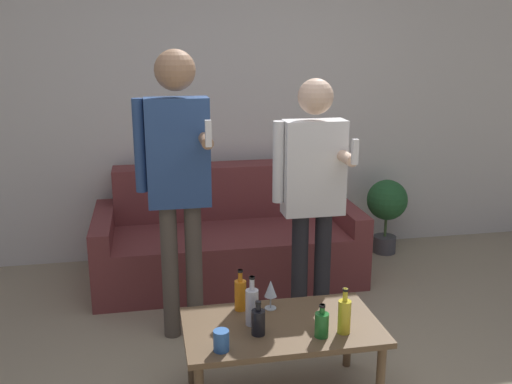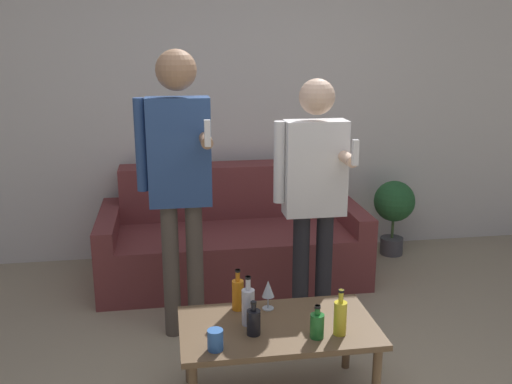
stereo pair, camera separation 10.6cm
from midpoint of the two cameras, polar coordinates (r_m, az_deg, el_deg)
wall_back at (r=4.71m, az=-1.22°, el=9.80°), size 8.00×0.06×2.70m
couch at (r=4.43m, az=-1.79°, el=-4.64°), size 1.97×0.92×0.82m
coffee_table at (r=2.92m, az=3.29°, el=-13.94°), size 0.97×0.56×0.42m
bottle_orange at (r=2.80m, az=9.52°, el=-12.21°), size 0.06×0.06×0.23m
bottle_green at (r=2.77m, az=7.25°, el=-13.06°), size 0.07×0.07×0.16m
bottle_dark at (r=2.77m, az=0.88°, el=-12.82°), size 0.07×0.07×0.17m
bottle_yellow at (r=3.00m, az=-0.80°, el=-10.15°), size 0.06×0.06×0.22m
bottle_red at (r=2.85m, az=0.30°, el=-11.30°), size 0.06×0.06×0.25m
wine_glass_near at (r=3.00m, az=2.25°, el=-9.74°), size 0.06×0.06×0.16m
cup_on_table at (r=2.66m, az=-2.92°, el=-14.57°), size 0.07×0.07×0.10m
person_standing_left at (r=3.33m, az=-6.82°, el=2.32°), size 0.43×0.43×1.73m
person_standing_right at (r=3.42m, az=6.70°, el=0.62°), size 0.43×0.40×1.57m
potted_plant at (r=4.93m, az=14.24°, el=-1.42°), size 0.34×0.34×0.64m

